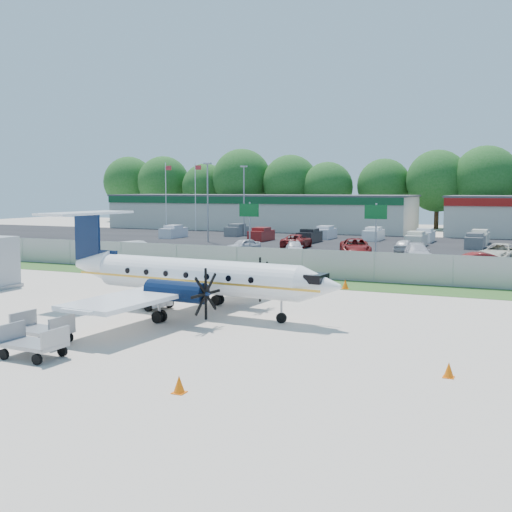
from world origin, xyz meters
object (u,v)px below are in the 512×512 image
at_px(aircraft, 192,276).
at_px(baggage_cart_near, 42,330).
at_px(baggage_cart_far, 33,343).
at_px(pushback_tug, 150,297).

relative_size(aircraft, baggage_cart_near, 6.70).
bearing_deg(baggage_cart_far, aircraft, 83.20).
relative_size(pushback_tug, baggage_cart_near, 1.05).
distance_m(aircraft, baggage_cart_near, 8.26).
height_order(pushback_tug, baggage_cart_near, baggage_cart_near).
distance_m(baggage_cart_near, baggage_cart_far, 2.31).
height_order(aircraft, baggage_cart_near, aircraft).
bearing_deg(baggage_cart_near, pushback_tug, 91.73).
relative_size(aircraft, baggage_cart_far, 6.80).
height_order(aircraft, baggage_cart_far, aircraft).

